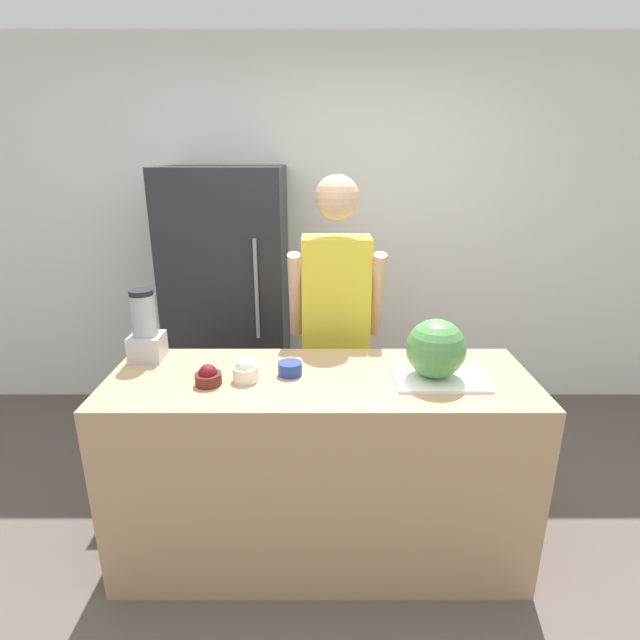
{
  "coord_description": "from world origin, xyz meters",
  "views": [
    {
      "loc": [
        -0.0,
        -1.67,
        1.85
      ],
      "look_at": [
        0.0,
        0.35,
        1.17
      ],
      "focal_mm": 28.0,
      "sensor_mm": 36.0,
      "label": 1
    }
  ],
  "objects_px": {
    "refrigerator": "(229,302)",
    "blender": "(145,330)",
    "bowl_small_blue": "(290,368)",
    "bowl_cherries": "(208,377)",
    "person": "(335,330)",
    "bowl_cream": "(246,370)",
    "watermelon": "(436,348)"
  },
  "relations": [
    {
      "from": "person",
      "to": "blender",
      "type": "height_order",
      "value": "person"
    },
    {
      "from": "bowl_cherries",
      "to": "bowl_small_blue",
      "type": "height_order",
      "value": "bowl_cherries"
    },
    {
      "from": "person",
      "to": "refrigerator",
      "type": "bearing_deg",
      "value": 136.62
    },
    {
      "from": "refrigerator",
      "to": "bowl_cream",
      "type": "distance_m",
      "value": 1.34
    },
    {
      "from": "person",
      "to": "bowl_small_blue",
      "type": "distance_m",
      "value": 0.63
    },
    {
      "from": "watermelon",
      "to": "blender",
      "type": "xyz_separation_m",
      "value": [
        -1.31,
        0.22,
        0.01
      ]
    },
    {
      "from": "refrigerator",
      "to": "bowl_cherries",
      "type": "relative_size",
      "value": 15.83
    },
    {
      "from": "person",
      "to": "bowl_cream",
      "type": "bearing_deg",
      "value": -122.12
    },
    {
      "from": "refrigerator",
      "to": "person",
      "type": "xyz_separation_m",
      "value": [
        0.7,
        -0.66,
        0.03
      ]
    },
    {
      "from": "refrigerator",
      "to": "blender",
      "type": "distance_m",
      "value": 1.11
    },
    {
      "from": "blender",
      "to": "person",
      "type": "bearing_deg",
      "value": 24.34
    },
    {
      "from": "person",
      "to": "bowl_cream",
      "type": "distance_m",
      "value": 0.76
    },
    {
      "from": "refrigerator",
      "to": "bowl_cherries",
      "type": "height_order",
      "value": "refrigerator"
    },
    {
      "from": "bowl_cherries",
      "to": "person",
      "type": "bearing_deg",
      "value": 51.0
    },
    {
      "from": "bowl_cherries",
      "to": "bowl_cream",
      "type": "distance_m",
      "value": 0.16
    },
    {
      "from": "bowl_cream",
      "to": "blender",
      "type": "bearing_deg",
      "value": 154.48
    },
    {
      "from": "watermelon",
      "to": "bowl_small_blue",
      "type": "distance_m",
      "value": 0.64
    },
    {
      "from": "bowl_cherries",
      "to": "blender",
      "type": "height_order",
      "value": "blender"
    },
    {
      "from": "bowl_cream",
      "to": "person",
      "type": "bearing_deg",
      "value": 57.88
    },
    {
      "from": "person",
      "to": "watermelon",
      "type": "bearing_deg",
      "value": -57.34
    },
    {
      "from": "bowl_cream",
      "to": "watermelon",
      "type": "bearing_deg",
      "value": 0.89
    },
    {
      "from": "watermelon",
      "to": "bowl_small_blue",
      "type": "relative_size",
      "value": 2.41
    },
    {
      "from": "refrigerator",
      "to": "watermelon",
      "type": "bearing_deg",
      "value": -49.49
    },
    {
      "from": "bowl_cream",
      "to": "bowl_small_blue",
      "type": "bearing_deg",
      "value": 16.89
    },
    {
      "from": "watermelon",
      "to": "blender",
      "type": "relative_size",
      "value": 0.75
    },
    {
      "from": "bowl_small_blue",
      "to": "blender",
      "type": "height_order",
      "value": "blender"
    },
    {
      "from": "watermelon",
      "to": "bowl_small_blue",
      "type": "height_order",
      "value": "watermelon"
    },
    {
      "from": "refrigerator",
      "to": "bowl_cream",
      "type": "xyz_separation_m",
      "value": [
        0.3,
        -1.31,
        0.08
      ]
    },
    {
      "from": "person",
      "to": "blender",
      "type": "relative_size",
      "value": 5.18
    },
    {
      "from": "person",
      "to": "bowl_cherries",
      "type": "distance_m",
      "value": 0.89
    },
    {
      "from": "refrigerator",
      "to": "bowl_cherries",
      "type": "bearing_deg",
      "value": -83.89
    },
    {
      "from": "refrigerator",
      "to": "blender",
      "type": "bearing_deg",
      "value": -100.59
    }
  ]
}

